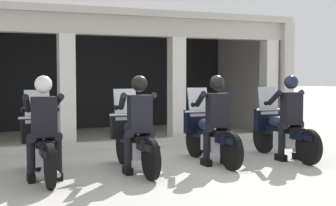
{
  "coord_description": "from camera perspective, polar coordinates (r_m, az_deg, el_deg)",
  "views": [
    {
      "loc": [
        -3.25,
        -7.65,
        1.61
      ],
      "look_at": [
        0.0,
        0.13,
        1.09
      ],
      "focal_mm": 50.87,
      "sensor_mm": 36.0,
      "label": 1
    }
  ],
  "objects": [
    {
      "name": "motorcycle_center_right",
      "position": [
        8.7,
        4.92,
        -3.82
      ],
      "size": [
        0.62,
        2.04,
        1.35
      ],
      "rotation": [
        0.0,
        0.0,
        0.03
      ],
      "color": "black",
      "rests_on": "ground"
    },
    {
      "name": "motorcycle_far_right",
      "position": [
        9.39,
        13.37,
        -3.36
      ],
      "size": [
        0.62,
        2.04,
        1.35
      ],
      "rotation": [
        0.0,
        0.0,
        -0.01
      ],
      "color": "black",
      "rests_on": "ground"
    },
    {
      "name": "police_officer_far_right",
      "position": [
        9.12,
        14.44,
        -0.82
      ],
      "size": [
        0.63,
        0.61,
        1.58
      ],
      "rotation": [
        0.0,
        0.0,
        -0.01
      ],
      "color": "black",
      "rests_on": "ground"
    },
    {
      "name": "kerb_strip",
      "position": [
        10.76,
        -4.46,
        -4.78
      ],
      "size": [
        8.62,
        0.24,
        0.12
      ],
      "primitive_type": "cube",
      "color": "#B7B5AD",
      "rests_on": "ground"
    },
    {
      "name": "motorcycle_far_left",
      "position": [
        7.67,
        -14.9,
        -4.91
      ],
      "size": [
        0.62,
        2.04,
        1.35
      ],
      "rotation": [
        0.0,
        0.0,
        -0.15
      ],
      "color": "black",
      "rests_on": "ground"
    },
    {
      "name": "police_officer_center_right",
      "position": [
        8.4,
        5.82,
        -1.08
      ],
      "size": [
        0.63,
        0.61,
        1.58
      ],
      "rotation": [
        0.0,
        0.0,
        0.03
      ],
      "color": "black",
      "rests_on": "ground"
    },
    {
      "name": "police_officer_far_left",
      "position": [
        7.34,
        -14.66,
        -1.84
      ],
      "size": [
        0.63,
        0.61,
        1.58
      ],
      "rotation": [
        0.0,
        0.0,
        -0.15
      ],
      "color": "black",
      "rests_on": "ground"
    },
    {
      "name": "police_officer_center_left",
      "position": [
        7.66,
        -3.48,
        -1.52
      ],
      "size": [
        0.63,
        0.61,
        1.58
      ],
      "rotation": [
        0.0,
        0.0,
        -0.06
      ],
      "color": "black",
      "rests_on": "ground"
    },
    {
      "name": "ground_plane",
      "position": [
        11.25,
        -5.65,
        -4.73
      ],
      "size": [
        80.0,
        80.0,
        0.0
      ],
      "primitive_type": "plane",
      "color": "#A8A59E"
    },
    {
      "name": "station_building",
      "position": [
        12.99,
        -7.86,
        4.93
      ],
      "size": [
        9.12,
        3.93,
        3.09
      ],
      "color": "black",
      "rests_on": "ground"
    },
    {
      "name": "motorcycle_center_left",
      "position": [
        7.97,
        -4.13,
        -4.49
      ],
      "size": [
        0.62,
        2.04,
        1.35
      ],
      "rotation": [
        0.0,
        0.0,
        -0.06
      ],
      "color": "black",
      "rests_on": "ground"
    }
  ]
}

